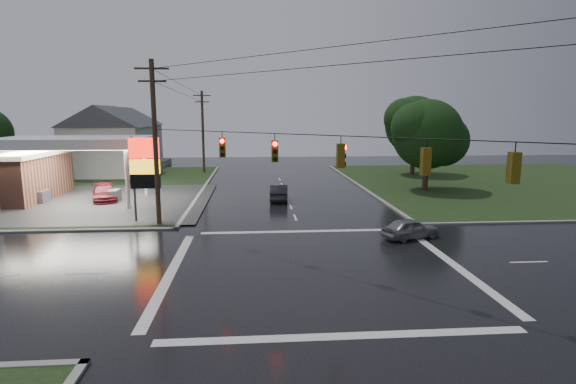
{
  "coord_description": "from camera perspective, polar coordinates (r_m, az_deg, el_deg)",
  "views": [
    {
      "loc": [
        -2.97,
        -21.01,
        7.41
      ],
      "look_at": [
        -1.01,
        4.68,
        3.0
      ],
      "focal_mm": 28.0,
      "sensor_mm": 36.0,
      "label": 1
    }
  ],
  "objects": [
    {
      "name": "ground",
      "position": [
        22.47,
        3.53,
        -9.56
      ],
      "size": [
        120.0,
        120.0,
        0.0
      ],
      "primitive_type": "plane",
      "color": "black",
      "rests_on": "ground"
    },
    {
      "name": "grass_nw",
      "position": [
        52.86,
        -30.12,
        0.38
      ],
      "size": [
        36.0,
        36.0,
        0.08
      ],
      "primitive_type": "cube",
      "color": "black",
      "rests_on": "ground"
    },
    {
      "name": "grass_ne",
      "position": [
        55.71,
        27.04,
        1.04
      ],
      "size": [
        36.0,
        36.0,
        0.08
      ],
      "primitive_type": "cube",
      "color": "black",
      "rests_on": "ground"
    },
    {
      "name": "pylon_sign",
      "position": [
        32.58,
        -17.72,
        3.26
      ],
      "size": [
        2.0,
        0.35,
        6.0
      ],
      "color": "#59595E",
      "rests_on": "ground"
    },
    {
      "name": "utility_pole_nw",
      "position": [
        31.25,
        -16.51,
        6.22
      ],
      "size": [
        2.2,
        0.32,
        11.0
      ],
      "color": "#382619",
      "rests_on": "ground"
    },
    {
      "name": "utility_pole_n",
      "position": [
        59.4,
        -10.76,
        7.67
      ],
      "size": [
        2.2,
        0.32,
        10.5
      ],
      "color": "#382619",
      "rests_on": "ground"
    },
    {
      "name": "traffic_signals",
      "position": [
        21.22,
        3.77,
        7.18
      ],
      "size": [
        26.87,
        26.87,
        1.47
      ],
      "color": "black",
      "rests_on": "ground"
    },
    {
      "name": "house_near",
      "position": [
        59.85,
        -21.96,
        6.14
      ],
      "size": [
        11.05,
        8.48,
        8.6
      ],
      "color": "silver",
      "rests_on": "ground"
    },
    {
      "name": "house_far",
      "position": [
        71.64,
        -19.85,
        6.74
      ],
      "size": [
        11.05,
        8.48,
        8.6
      ],
      "color": "silver",
      "rests_on": "ground"
    },
    {
      "name": "tree_ne_near",
      "position": [
        46.32,
        17.47,
        6.98
      ],
      "size": [
        7.99,
        6.8,
        8.98
      ],
      "color": "black",
      "rests_on": "ground"
    },
    {
      "name": "tree_ne_far",
      "position": [
        58.58,
        15.9,
        8.14
      ],
      "size": [
        8.46,
        7.2,
        9.8
      ],
      "color": "black",
      "rests_on": "ground"
    },
    {
      "name": "car_north",
      "position": [
        39.56,
        -1.15,
        -0.04
      ],
      "size": [
        1.82,
        4.42,
        1.43
      ],
      "primitive_type": "imported",
      "rotation": [
        0.0,
        0.0,
        3.07
      ],
      "color": "black",
      "rests_on": "ground"
    },
    {
      "name": "car_crossing",
      "position": [
        28.41,
        15.29,
        -4.47
      ],
      "size": [
        3.91,
        2.59,
        1.24
      ],
      "primitive_type": "imported",
      "rotation": [
        0.0,
        0.0,
        1.91
      ],
      "color": "slate",
      "rests_on": "ground"
    },
    {
      "name": "car_pump",
      "position": [
        42.34,
        -22.26,
        -0.13
      ],
      "size": [
        3.45,
        5.23,
        1.41
      ],
      "primitive_type": "imported",
      "rotation": [
        0.0,
        0.0,
        0.33
      ],
      "color": "#5B151C",
      "rests_on": "ground"
    }
  ]
}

